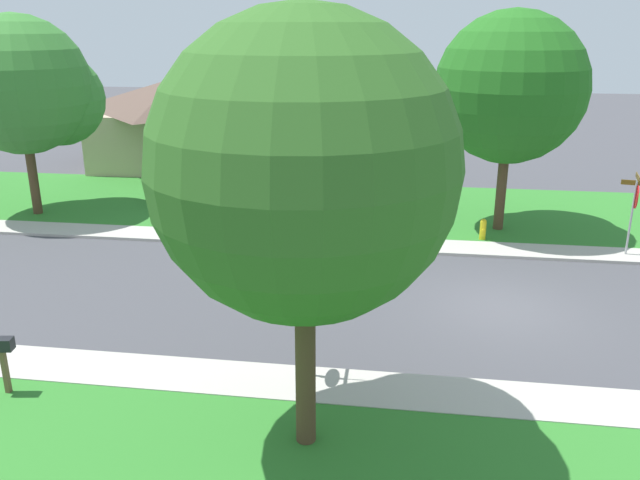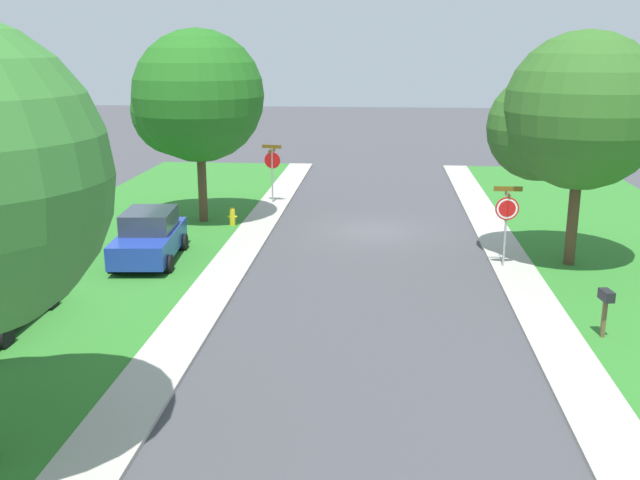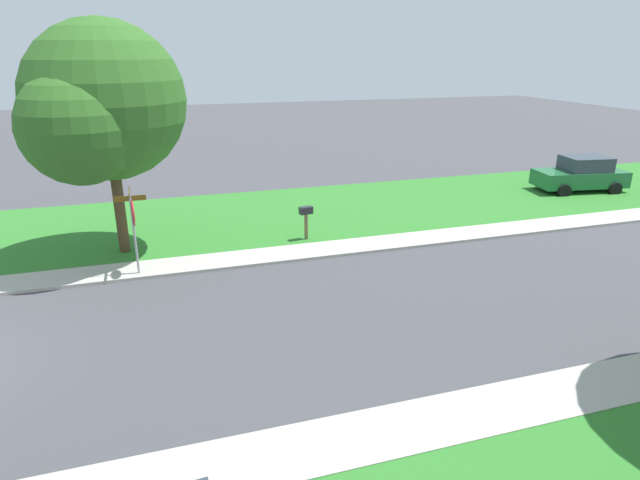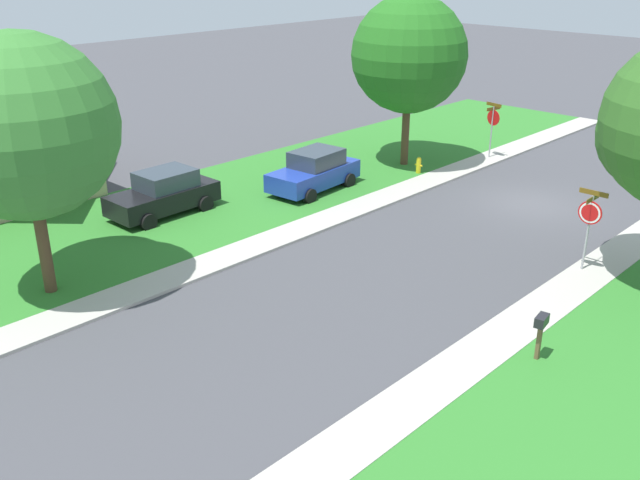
{
  "view_description": "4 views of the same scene",
  "coord_description": "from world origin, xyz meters",
  "px_view_note": "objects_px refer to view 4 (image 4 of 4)",
  "views": [
    {
      "loc": [
        -16.46,
        2.59,
        7.29
      ],
      "look_at": [
        0.9,
        5.09,
        1.4
      ],
      "focal_mm": 36.15,
      "sensor_mm": 36.0,
      "label": 1
    },
    {
      "loc": [
        -0.29,
        27.96,
        7.14
      ],
      "look_at": [
        1.55,
        6.81,
        1.4
      ],
      "focal_mm": 40.44,
      "sensor_mm": 36.0,
      "label": 2
    },
    {
      "loc": [
        12.0,
        5.56,
        6.67
      ],
      "look_at": [
        -2.1,
        9.96,
        1.4
      ],
      "focal_mm": 30.03,
      "sensor_mm": 36.0,
      "label": 3
    },
    {
      "loc": [
        -12.44,
        25.27,
        9.7
      ],
      "look_at": [
        1.25,
        11.11,
        1.4
      ],
      "focal_mm": 39.17,
      "sensor_mm": 36.0,
      "label": 4
    }
  ],
  "objects_px": {
    "car_black_behind_trees": "(164,194)",
    "car_blue_driveway_right": "(314,171)",
    "stop_sign_near_corner": "(493,121)",
    "fire_hydrant": "(419,165)",
    "tree_corner_large": "(27,130)",
    "mailbox": "(541,326)",
    "stop_sign_far_corner": "(590,217)",
    "tree_sidewalk_mid": "(406,57)"
  },
  "relations": [
    {
      "from": "stop_sign_near_corner",
      "to": "stop_sign_far_corner",
      "type": "height_order",
      "value": "same"
    },
    {
      "from": "fire_hydrant",
      "to": "tree_sidewalk_mid",
      "type": "bearing_deg",
      "value": -28.18
    },
    {
      "from": "fire_hydrant",
      "to": "mailbox",
      "type": "distance_m",
      "value": 15.74
    },
    {
      "from": "tree_corner_large",
      "to": "stop_sign_near_corner",
      "type": "bearing_deg",
      "value": -95.53
    },
    {
      "from": "car_black_behind_trees",
      "to": "stop_sign_near_corner",
      "type": "bearing_deg",
      "value": -107.51
    },
    {
      "from": "car_blue_driveway_right",
      "to": "tree_sidewalk_mid",
      "type": "distance_m",
      "value": 7.19
    },
    {
      "from": "stop_sign_near_corner",
      "to": "car_black_behind_trees",
      "type": "relative_size",
      "value": 0.64
    },
    {
      "from": "stop_sign_near_corner",
      "to": "fire_hydrant",
      "type": "xyz_separation_m",
      "value": [
        0.96,
        4.56,
        -1.45
      ]
    },
    {
      "from": "stop_sign_near_corner",
      "to": "car_blue_driveway_right",
      "type": "bearing_deg",
      "value": 73.72
    },
    {
      "from": "fire_hydrant",
      "to": "stop_sign_near_corner",
      "type": "bearing_deg",
      "value": -101.92
    },
    {
      "from": "stop_sign_far_corner",
      "to": "tree_corner_large",
      "type": "bearing_deg",
      "value": 47.88
    },
    {
      "from": "car_blue_driveway_right",
      "to": "tree_corner_large",
      "type": "relative_size",
      "value": 0.57
    },
    {
      "from": "fire_hydrant",
      "to": "stop_sign_far_corner",
      "type": "bearing_deg",
      "value": 154.57
    },
    {
      "from": "tree_sidewalk_mid",
      "to": "fire_hydrant",
      "type": "bearing_deg",
      "value": 151.82
    },
    {
      "from": "fire_hydrant",
      "to": "mailbox",
      "type": "height_order",
      "value": "mailbox"
    },
    {
      "from": "stop_sign_near_corner",
      "to": "tree_sidewalk_mid",
      "type": "relative_size",
      "value": 0.35
    },
    {
      "from": "car_black_behind_trees",
      "to": "car_blue_driveway_right",
      "type": "height_order",
      "value": "same"
    },
    {
      "from": "stop_sign_far_corner",
      "to": "mailbox",
      "type": "relative_size",
      "value": 2.11
    },
    {
      "from": "fire_hydrant",
      "to": "car_black_behind_trees",
      "type": "bearing_deg",
      "value": 70.29
    },
    {
      "from": "car_black_behind_trees",
      "to": "car_blue_driveway_right",
      "type": "relative_size",
      "value": 0.98
    },
    {
      "from": "stop_sign_far_corner",
      "to": "mailbox",
      "type": "height_order",
      "value": "stop_sign_far_corner"
    },
    {
      "from": "car_black_behind_trees",
      "to": "tree_corner_large",
      "type": "height_order",
      "value": "tree_corner_large"
    },
    {
      "from": "stop_sign_near_corner",
      "to": "tree_corner_large",
      "type": "height_order",
      "value": "tree_corner_large"
    },
    {
      "from": "stop_sign_near_corner",
      "to": "fire_hydrant",
      "type": "bearing_deg",
      "value": 78.08
    },
    {
      "from": "stop_sign_near_corner",
      "to": "stop_sign_far_corner",
      "type": "xyz_separation_m",
      "value": [
        -9.1,
        9.34,
        0.0
      ]
    },
    {
      "from": "mailbox",
      "to": "tree_sidewalk_mid",
      "type": "bearing_deg",
      "value": -40.97
    },
    {
      "from": "stop_sign_far_corner",
      "to": "fire_hydrant",
      "type": "xyz_separation_m",
      "value": [
        10.06,
        -4.79,
        -1.45
      ]
    },
    {
      "from": "stop_sign_near_corner",
      "to": "stop_sign_far_corner",
      "type": "distance_m",
      "value": 13.04
    },
    {
      "from": "tree_sidewalk_mid",
      "to": "fire_hydrant",
      "type": "distance_m",
      "value": 4.97
    },
    {
      "from": "stop_sign_far_corner",
      "to": "mailbox",
      "type": "xyz_separation_m",
      "value": [
        -1.54,
        5.84,
        -0.88
      ]
    },
    {
      "from": "stop_sign_far_corner",
      "to": "mailbox",
      "type": "bearing_deg",
      "value": 104.74
    },
    {
      "from": "stop_sign_far_corner",
      "to": "car_black_behind_trees",
      "type": "bearing_deg",
      "value": 24.23
    },
    {
      "from": "fire_hydrant",
      "to": "mailbox",
      "type": "relative_size",
      "value": 0.63
    },
    {
      "from": "stop_sign_near_corner",
      "to": "car_blue_driveway_right",
      "type": "height_order",
      "value": "stop_sign_near_corner"
    },
    {
      "from": "car_black_behind_trees",
      "to": "tree_corner_large",
      "type": "xyz_separation_m",
      "value": [
        -2.84,
        6.07,
        4.07
      ]
    },
    {
      "from": "stop_sign_near_corner",
      "to": "mailbox",
      "type": "bearing_deg",
      "value": 125.01
    },
    {
      "from": "car_black_behind_trees",
      "to": "mailbox",
      "type": "height_order",
      "value": "car_black_behind_trees"
    },
    {
      "from": "car_black_behind_trees",
      "to": "tree_corner_large",
      "type": "distance_m",
      "value": 7.84
    },
    {
      "from": "car_blue_driveway_right",
      "to": "tree_corner_large",
      "type": "distance_m",
      "value": 12.88
    },
    {
      "from": "tree_corner_large",
      "to": "fire_hydrant",
      "type": "relative_size",
      "value": 9.31
    },
    {
      "from": "tree_sidewalk_mid",
      "to": "mailbox",
      "type": "xyz_separation_m",
      "value": [
        -13.26,
        11.51,
        -4.02
      ]
    },
    {
      "from": "stop_sign_near_corner",
      "to": "car_black_behind_trees",
      "type": "xyz_separation_m",
      "value": [
        4.94,
        15.66,
        -1.01
      ]
    }
  ]
}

